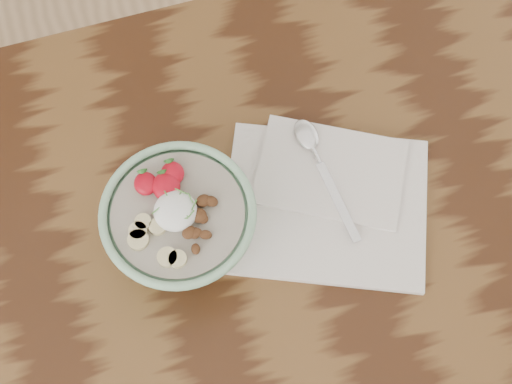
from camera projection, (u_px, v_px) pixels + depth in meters
table at (203, 305)px, 102.78cm from camera, size 160.00×90.00×75.00cm
breakfast_bowl at (181, 224)px, 90.62cm from camera, size 19.44×19.44×12.97cm
napkin at (327, 198)px, 98.25cm from camera, size 33.96×31.14×1.69cm
spoon at (314, 151)px, 99.38cm from camera, size 4.11×19.63×1.02cm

